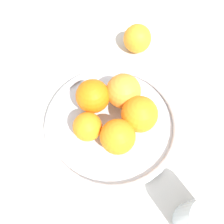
{
  "coord_description": "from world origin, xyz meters",
  "views": [
    {
      "loc": [
        -0.1,
        0.2,
        0.5
      ],
      "look_at": [
        0.0,
        0.0,
        0.07
      ],
      "focal_mm": 35.0,
      "sensor_mm": 36.0,
      "label": 1
    }
  ],
  "objects": [
    {
      "name": "ground_plane",
      "position": [
        0.0,
        0.0,
        0.0
      ],
      "size": [
        4.0,
        4.0,
        0.0
      ],
      "primitive_type": "plane",
      "color": "beige"
    },
    {
      "name": "fruit_bowl",
      "position": [
        0.0,
        0.0,
        0.02
      ],
      "size": [
        0.32,
        0.32,
        0.03
      ],
      "color": "silver",
      "rests_on": "ground_plane"
    },
    {
      "name": "orange_pile",
      "position": [
        -0.0,
        -0.01,
        0.07
      ],
      "size": [
        0.2,
        0.19,
        0.08
      ],
      "color": "orange",
      "rests_on": "fruit_bowl"
    },
    {
      "name": "stray_orange",
      "position": [
        0.05,
        -0.26,
        0.04
      ],
      "size": [
        0.08,
        0.08,
        0.08
      ],
      "primitive_type": "sphere",
      "color": "orange",
      "rests_on": "ground_plane"
    },
    {
      "name": "drinking_glass",
      "position": [
        -0.24,
        0.12,
        0.06
      ],
      "size": [
        0.08,
        0.08,
        0.11
      ],
      "primitive_type": "cylinder",
      "color": "silver",
      "rests_on": "ground_plane"
    }
  ]
}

